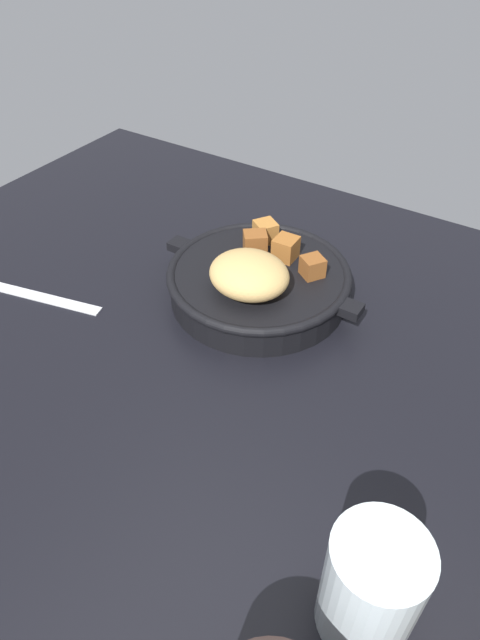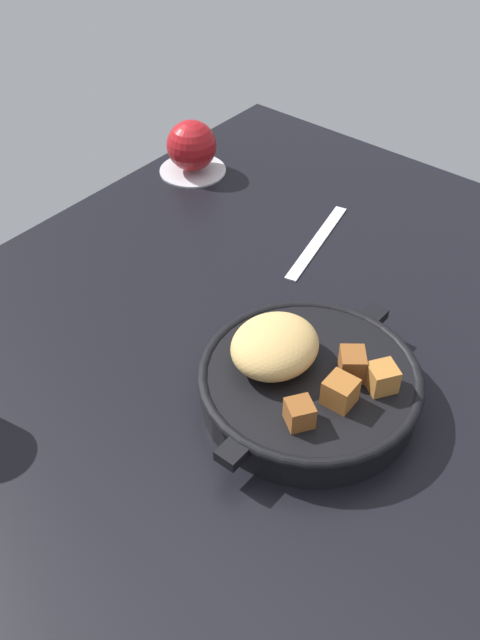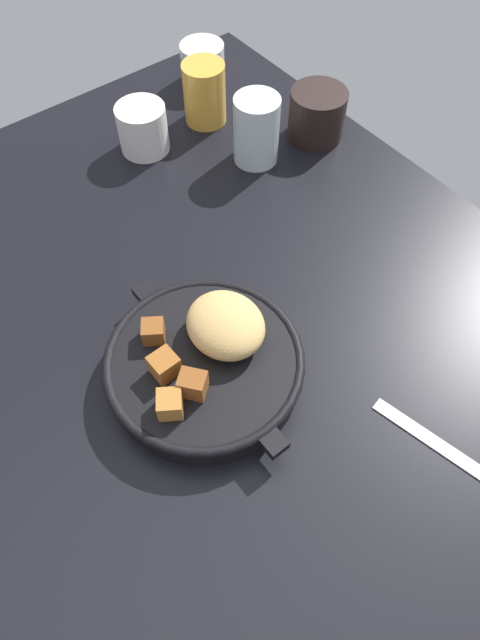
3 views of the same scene
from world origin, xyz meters
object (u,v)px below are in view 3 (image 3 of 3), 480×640
Objects in this scene: juice_glass_amber at (205,93)px; coffee_mug_dark at (317,115)px; water_glass_tall at (256,130)px; ceramic_mug_white at (143,129)px; butter_knife at (448,451)px; water_glass_short at (203,63)px; cast_iron_skillet at (206,361)px.

coffee_mug_dark is at bearing 38.95° from juice_glass_amber.
water_glass_tall is 11.36cm from coffee_mug_dark.
water_glass_tall reaches higher than coffee_mug_dark.
water_glass_tall is 17.95cm from ceramic_mug_white.
water_glass_short reaches higher than butter_knife.
ceramic_mug_white is (-64.06, 1.38, 3.56)cm from butter_knife.
water_glass_tall is 1.17× the size of coffee_mug_dark.
water_glass_tall is at bearing -14.52° from water_glass_short.
butter_knife is at bearing -11.82° from juice_glass_amber.
butter_knife is at bearing -15.15° from water_glass_tall.
water_glass_short is 22.76cm from water_glass_tall.
cast_iron_skillet is 42.98cm from ceramic_mug_white.
coffee_mug_dark is at bearing 13.08° from water_glass_short.
juice_glass_amber is (9.17, -6.17, 1.58)cm from water_glass_short.
coffee_mug_dark is at bearing 81.71° from water_glass_tall.
cast_iron_skillet is at bearing -57.98° from coffee_mug_dark.
water_glass_short is 11.16cm from juice_glass_amber.
cast_iron_skillet is at bearing -22.77° from ceramic_mug_white.
juice_glass_amber reaches higher than cast_iron_skillet.
juice_glass_amber is 18.55cm from coffee_mug_dark.
coffee_mug_dark is at bearing 58.66° from ceramic_mug_white.
water_glass_tall reaches higher than butter_knife.
coffee_mug_dark is (-49.65, 25.05, 3.78)cm from butter_knife.
cast_iron_skillet reaches higher than butter_knife.
coffee_mug_dark is (14.42, 23.67, 0.22)cm from ceramic_mug_white.
cast_iron_skillet is 3.07× the size of coffee_mug_dark.
ceramic_mug_white is 27.71cm from coffee_mug_dark.
butter_knife is 1.89× the size of juice_glass_amber.
ceramic_mug_white is 12.08cm from juice_glass_amber.
water_glass_short is 24.22cm from coffee_mug_dark.
water_glass_short is (-73.22, 19.57, 3.18)cm from butter_knife.
water_glass_short is 0.85× the size of coffee_mug_dark.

